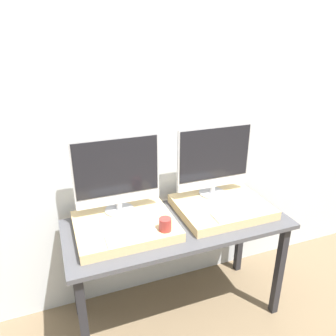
{
  "coord_description": "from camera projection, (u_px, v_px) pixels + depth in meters",
  "views": [
    {
      "loc": [
        -0.73,
        -1.43,
        1.99
      ],
      "look_at": [
        0.0,
        0.5,
        1.12
      ],
      "focal_mm": 35.0,
      "sensor_mm": 36.0,
      "label": 1
    }
  ],
  "objects": [
    {
      "name": "keyboard_left",
      "position": [
        132.0,
        236.0,
        1.94
      ],
      "size": [
        0.31,
        0.13,
        0.01
      ],
      "color": "silver",
      "rests_on": "wooden_riser_left"
    },
    {
      "name": "wooden_riser_right",
      "position": [
        222.0,
        207.0,
        2.34
      ],
      "size": [
        0.63,
        0.52,
        0.06
      ],
      "color": "#D6B77F",
      "rests_on": "workbench"
    },
    {
      "name": "monitor_right",
      "position": [
        214.0,
        160.0,
        2.35
      ],
      "size": [
        0.57,
        0.2,
        0.52
      ],
      "color": "#B2B2B7",
      "rests_on": "wooden_riser_right"
    },
    {
      "name": "wooden_riser_left",
      "position": [
        125.0,
        226.0,
        2.11
      ],
      "size": [
        0.63,
        0.52,
        0.06
      ],
      "color": "#D6B77F",
      "rests_on": "workbench"
    },
    {
      "name": "workbench",
      "position": [
        178.0,
        235.0,
        2.25
      ],
      "size": [
        1.51,
        0.64,
        0.8
      ],
      "color": "#47474C",
      "rests_on": "ground_plane"
    },
    {
      "name": "keyboard_right",
      "position": [
        236.0,
        214.0,
        2.17
      ],
      "size": [
        0.31,
        0.13,
        0.01
      ],
      "color": "silver",
      "rests_on": "wooden_riser_right"
    },
    {
      "name": "wall_back",
      "position": [
        158.0,
        135.0,
        2.35
      ],
      "size": [
        8.0,
        0.04,
        2.6
      ],
      "color": "silver",
      "rests_on": "ground_plane"
    },
    {
      "name": "monitor_left",
      "position": [
        117.0,
        174.0,
        2.12
      ],
      "size": [
        0.57,
        0.2,
        0.52
      ],
      "color": "#B2B2B7",
      "rests_on": "wooden_riser_left"
    },
    {
      "name": "mug",
      "position": [
        165.0,
        224.0,
        1.99
      ],
      "size": [
        0.08,
        0.08,
        0.08
      ],
      "color": "#9E332D",
      "rests_on": "wooden_riser_left"
    }
  ]
}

